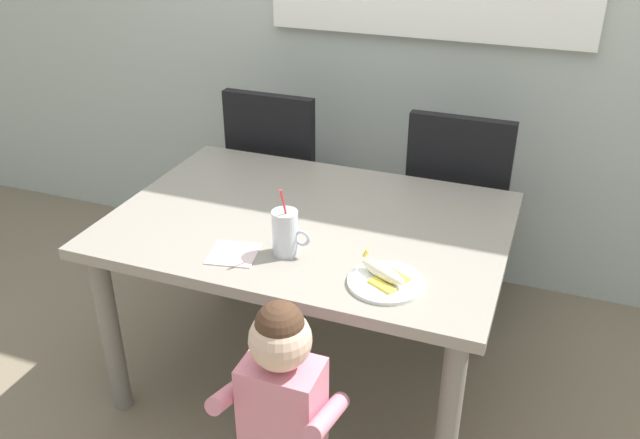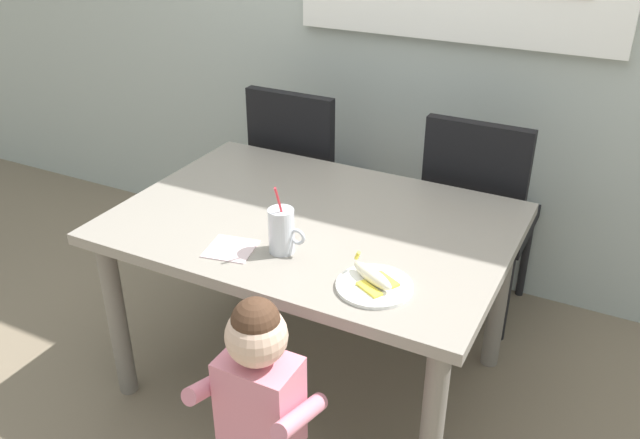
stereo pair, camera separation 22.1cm
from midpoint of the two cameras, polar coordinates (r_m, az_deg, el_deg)
The scene contains 9 objects.
ground_plane at distance 2.76m, azimuth 1.83°, elevation -13.29°, with size 24.00×24.00×0.00m, color #7A6B56.
dining_table at distance 2.39m, azimuth 2.05°, elevation -1.91°, with size 1.38×0.97×0.72m.
dining_chair_left at distance 3.14m, azimuth 0.56°, elevation 4.03°, with size 0.44×0.44×0.96m.
dining_chair_right at distance 2.90m, azimuth 15.48°, elevation 0.84°, with size 0.44×0.45×0.96m.
toddler_standing at distance 1.90m, azimuth -1.82°, elevation -14.84°, with size 0.33×0.24×0.84m.
milk_cup at distance 2.11m, azimuth -0.32°, elevation -1.25°, with size 0.13×0.09×0.25m.
snack_plate at distance 1.98m, azimuth 7.91°, elevation -5.79°, with size 0.23×0.23×0.01m, color white.
peeled_banana at distance 1.98m, azimuth 7.79°, elevation -4.98°, with size 0.17×0.14×0.07m.
paper_napkin at distance 2.16m, azimuth -4.79°, elevation -2.61°, with size 0.15×0.15×0.00m, color silver.
Camera 2 is at (0.97, -1.83, 1.82)m, focal length 37.24 mm.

